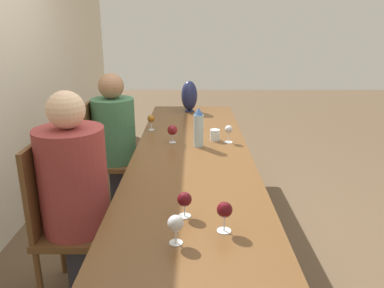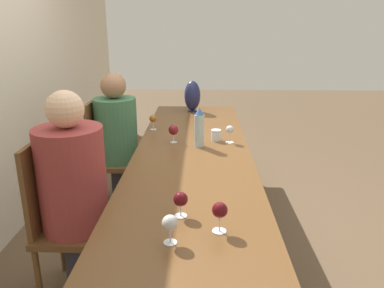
{
  "view_description": "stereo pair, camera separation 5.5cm",
  "coord_description": "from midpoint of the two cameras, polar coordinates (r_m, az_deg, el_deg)",
  "views": [
    {
      "loc": [
        -2.61,
        -0.01,
        1.63
      ],
      "look_at": [
        -0.15,
        0.0,
        0.84
      ],
      "focal_mm": 35.0,
      "sensor_mm": 36.0,
      "label": 1
    },
    {
      "loc": [
        -2.61,
        -0.07,
        1.63
      ],
      "look_at": [
        -0.15,
        0.0,
        0.84
      ],
      "focal_mm": 35.0,
      "sensor_mm": 36.0,
      "label": 2
    }
  ],
  "objects": [
    {
      "name": "ground_plane",
      "position": [
        3.08,
        0.61,
        -14.11
      ],
      "size": [
        14.0,
        14.0,
        0.0
      ],
      "primitive_type": "plane",
      "color": "brown"
    },
    {
      "name": "dining_table",
      "position": [
        2.78,
        0.65,
        -2.23
      ],
      "size": [
        3.08,
        0.85,
        0.74
      ],
      "color": "brown",
      "rests_on": "ground_plane"
    },
    {
      "name": "water_bottle",
      "position": [
        2.82,
        1.68,
        2.47
      ],
      "size": [
        0.07,
        0.07,
        0.3
      ],
      "color": "#ADCCD6",
      "rests_on": "dining_table"
    },
    {
      "name": "water_tumbler",
      "position": [
        2.99,
        4.21,
        1.35
      ],
      "size": [
        0.08,
        0.08,
        0.09
      ],
      "color": "silver",
      "rests_on": "dining_table"
    },
    {
      "name": "vase",
      "position": [
        3.96,
        0.46,
        7.35
      ],
      "size": [
        0.17,
        0.17,
        0.33
      ],
      "color": "#1E234C",
      "rests_on": "dining_table"
    },
    {
      "name": "wine_glass_0",
      "position": [
        3.3,
        -5.49,
        3.83
      ],
      "size": [
        0.06,
        0.06,
        0.13
      ],
      "color": "silver",
      "rests_on": "dining_table"
    },
    {
      "name": "wine_glass_1",
      "position": [
        1.82,
        -0.87,
        -8.5
      ],
      "size": [
        0.07,
        0.07,
        0.13
      ],
      "color": "silver",
      "rests_on": "dining_table"
    },
    {
      "name": "wine_glass_2",
      "position": [
        1.69,
        5.2,
        -10.11
      ],
      "size": [
        0.07,
        0.07,
        0.14
      ],
      "color": "silver",
      "rests_on": "dining_table"
    },
    {
      "name": "wine_glass_3",
      "position": [
        1.61,
        -2.37,
        -12.04
      ],
      "size": [
        0.07,
        0.07,
        0.13
      ],
      "color": "silver",
      "rests_on": "dining_table"
    },
    {
      "name": "wine_glass_4",
      "position": [
        2.93,
        -2.3,
        2.12
      ],
      "size": [
        0.08,
        0.08,
        0.14
      ],
      "color": "silver",
      "rests_on": "dining_table"
    },
    {
      "name": "wine_glass_5",
      "position": [
        2.93,
        6.31,
        2.09
      ],
      "size": [
        0.07,
        0.07,
        0.14
      ],
      "color": "silver",
      "rests_on": "dining_table"
    },
    {
      "name": "chair_near",
      "position": [
        2.42,
        -18.37,
        -10.48
      ],
      "size": [
        0.44,
        0.44,
        1.0
      ],
      "color": "brown",
      "rests_on": "ground_plane"
    },
    {
      "name": "chair_far",
      "position": [
        3.43,
        -12.08,
        -1.41
      ],
      "size": [
        0.44,
        0.44,
        1.0
      ],
      "color": "brown",
      "rests_on": "ground_plane"
    },
    {
      "name": "person_near",
      "position": [
        2.32,
        -16.57,
        -7.15
      ],
      "size": [
        0.39,
        0.39,
        1.29
      ],
      "color": "#2D2D38",
      "rests_on": "ground_plane"
    },
    {
      "name": "person_far",
      "position": [
        3.37,
        -10.7,
        0.78
      ],
      "size": [
        0.37,
        0.37,
        1.24
      ],
      "color": "#2D2D38",
      "rests_on": "ground_plane"
    }
  ]
}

